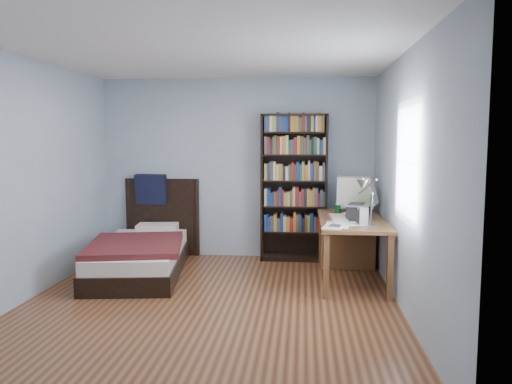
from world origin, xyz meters
TOP-DOWN VIEW (x-y plane):
  - room at (0.03, -0.00)m, footprint 4.20×4.24m
  - desk at (1.51, 1.48)m, footprint 0.75×1.62m
  - crt_monitor at (1.56, 1.48)m, footprint 0.44×0.40m
  - laptop at (1.59, 0.97)m, footprint 0.44×0.42m
  - desk_lamp at (1.51, -0.05)m, footprint 0.21×0.47m
  - keyboard at (1.34, 0.98)m, footprint 0.20×0.46m
  - speaker at (1.58, 0.59)m, footprint 0.12×0.12m
  - soda_can at (1.36, 1.29)m, footprint 0.07×0.07m
  - mouse at (1.46, 1.28)m, footprint 0.07×0.12m
  - phone_silver at (1.25, 0.72)m, footprint 0.10×0.11m
  - phone_grey at (1.27, 0.59)m, footprint 0.05×0.10m
  - external_drive at (1.27, 0.41)m, footprint 0.14×0.14m
  - bookshelf at (0.81, 1.94)m, footprint 0.90×0.30m
  - bed at (-1.07, 1.13)m, footprint 1.31×2.14m

SIDE VIEW (x-z plane):
  - bed at x=-1.07m, z-range -0.33..0.84m
  - desk at x=1.51m, z-range 0.05..0.78m
  - phone_silver at x=1.25m, z-range 0.73..0.75m
  - phone_grey at x=1.27m, z-range 0.73..0.75m
  - external_drive at x=1.27m, z-range 0.73..0.75m
  - keyboard at x=1.34m, z-range 0.72..0.77m
  - mouse at x=1.46m, z-range 0.73..0.77m
  - soda_can at x=1.36m, z-range 0.73..0.86m
  - speaker at x=1.58m, z-range 0.73..0.92m
  - laptop at x=1.59m, z-range 0.63..1.07m
  - crt_monitor at x=1.56m, z-range 0.76..1.22m
  - bookshelf at x=0.81m, z-range 0.00..2.00m
  - desk_lamp at x=1.51m, z-range 0.90..1.46m
  - room at x=0.03m, z-range 0.00..2.50m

